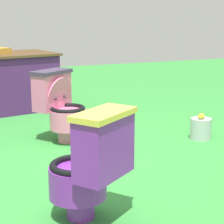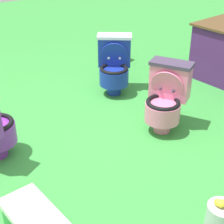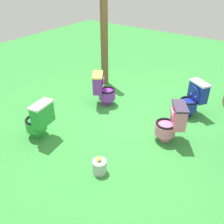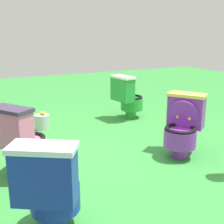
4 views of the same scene
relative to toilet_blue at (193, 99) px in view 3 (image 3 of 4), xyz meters
name	(u,v)px [view 3 (image 3 of 4)]	position (x,y,z in m)	size (l,w,h in m)	color
ground	(130,119)	(0.90, -0.92, -0.37)	(14.00, 14.00, 0.00)	green
toilet_blue	(193,99)	(0.00, 0.00, 0.00)	(0.63, 0.60, 0.73)	#192D9E
toilet_green	(39,120)	(2.34, -1.94, 0.00)	(0.48, 0.55, 0.73)	green
toilet_purple	(103,89)	(0.71, -1.76, 0.00)	(0.61, 0.63, 0.73)	purple
toilet_pink	(171,123)	(1.06, 0.01, 0.00)	(0.61, 0.63, 0.73)	pink
wooden_post	(104,44)	(-0.21, -2.40, 0.67)	(0.18, 0.18, 2.09)	brown
lemon_bucket	(99,166)	(2.42, -0.52, -0.26)	(0.22, 0.22, 0.28)	#B7B7BF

